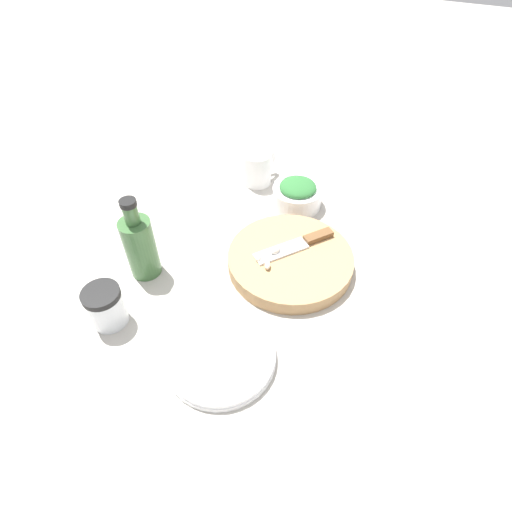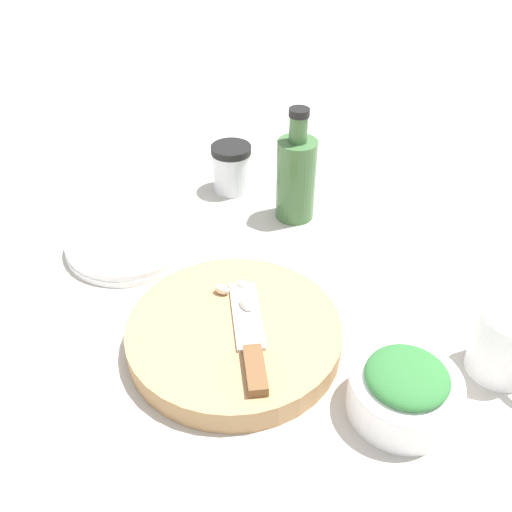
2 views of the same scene
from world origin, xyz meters
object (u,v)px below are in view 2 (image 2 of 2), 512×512
at_px(garlic_cloves, 239,296).
at_px(spice_jar, 232,168).
at_px(oil_bottle, 296,176).
at_px(cutting_board, 234,335).
at_px(chef_knife, 251,340).
at_px(herb_bowl, 404,390).
at_px(coffee_mug, 508,345).
at_px(plate_stack, 131,242).

height_order(garlic_cloves, spice_jar, spice_jar).
xyz_separation_m(spice_jar, oil_bottle, (0.13, 0.01, 0.03)).
xyz_separation_m(cutting_board, garlic_cloves, (-0.03, 0.04, 0.02)).
bearing_deg(chef_knife, oil_bottle, 70.90).
relative_size(chef_knife, herb_bowl, 1.32).
distance_m(coffee_mug, plate_stack, 0.54).
height_order(coffee_mug, plate_stack, coffee_mug).
xyz_separation_m(chef_knife, oil_bottle, (-0.18, 0.28, 0.04)).
height_order(cutting_board, garlic_cloves, garlic_cloves).
bearing_deg(garlic_cloves, spice_jar, 138.42).
relative_size(cutting_board, garlic_cloves, 3.77).
height_order(chef_knife, coffee_mug, coffee_mug).
distance_m(garlic_cloves, coffee_mug, 0.32).
height_order(chef_knife, spice_jar, spice_jar).
height_order(herb_bowl, coffee_mug, coffee_mug).
relative_size(garlic_cloves, herb_bowl, 0.57).
relative_size(herb_bowl, oil_bottle, 0.66).
bearing_deg(spice_jar, coffee_mug, -6.75).
height_order(coffee_mug, oil_bottle, oil_bottle).
height_order(garlic_cloves, oil_bottle, oil_bottle).
bearing_deg(herb_bowl, chef_knife, -158.02).
bearing_deg(chef_knife, coffee_mug, -9.38).
bearing_deg(oil_bottle, chef_knife, -57.50).
bearing_deg(spice_jar, cutting_board, -42.85).
xyz_separation_m(spice_jar, plate_stack, (0.02, -0.23, -0.03)).
bearing_deg(oil_bottle, coffee_mug, -11.08).
xyz_separation_m(chef_knife, plate_stack, (-0.30, 0.03, -0.03)).
bearing_deg(spice_jar, chef_knife, -40.13).
height_order(herb_bowl, oil_bottle, oil_bottle).
bearing_deg(coffee_mug, spice_jar, 173.25).
bearing_deg(garlic_cloves, herb_bowl, 6.24).
bearing_deg(plate_stack, herb_bowl, 4.09).
bearing_deg(oil_bottle, cutting_board, -62.43).
bearing_deg(plate_stack, chef_knife, -6.68).
xyz_separation_m(garlic_cloves, spice_jar, (-0.25, 0.22, 0.00)).
bearing_deg(herb_bowl, spice_jar, 157.90).
xyz_separation_m(cutting_board, spice_jar, (-0.28, 0.26, 0.03)).
distance_m(cutting_board, plate_stack, 0.26).
distance_m(garlic_cloves, spice_jar, 0.33).
distance_m(spice_jar, coffee_mug, 0.53).
relative_size(coffee_mug, oil_bottle, 0.58).
height_order(herb_bowl, spice_jar, spice_jar).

